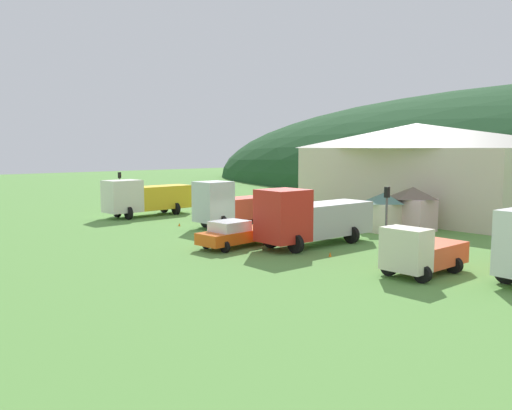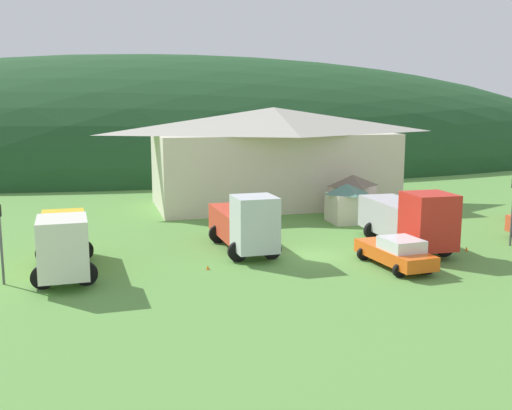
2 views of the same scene
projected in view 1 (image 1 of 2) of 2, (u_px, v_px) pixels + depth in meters
The scene contains 13 objects.
ground_plane at pixel (243, 234), 37.00m from camera, with size 200.00×200.00×0.00m, color #5B9342.
depot_building at pixel (415, 169), 45.63m from camera, with size 20.84×9.90×8.16m.
play_shed_cream at pixel (383, 211), 38.11m from camera, with size 2.52×2.80×2.83m.
play_shed_pink at pixel (412, 208), 38.29m from camera, with size 3.03×2.53×3.22m.
heavy_rig_striped at pixel (145, 197), 46.61m from camera, with size 3.23×8.18×3.30m.
tow_truck_silver at pixel (234, 204), 40.67m from camera, with size 3.17×7.87×3.56m.
crane_truck_red at pixel (310, 217), 32.38m from camera, with size 3.35×8.25×3.63m.
light_truck_cream at pixel (420, 252), 25.01m from camera, with size 2.61×4.60×2.39m.
service_pickup_orange at pixel (235, 234), 32.14m from camera, with size 2.63×5.37×1.66m.
traffic_light_west at pixel (120, 188), 47.96m from camera, with size 0.20×0.32×3.85m.
traffic_light_east at pixel (386, 217), 26.91m from camera, with size 0.20×0.32×4.08m.
traffic_cone_near_pickup at pixel (330, 257), 29.36m from camera, with size 0.36×0.36×0.52m, color orange.
traffic_cone_mid_row at pixel (179, 226), 40.82m from camera, with size 0.36×0.36×0.49m, color orange.
Camera 1 is at (28.15, -23.34, 6.05)m, focal length 36.88 mm.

